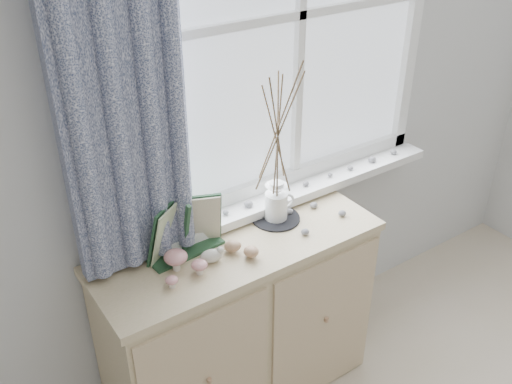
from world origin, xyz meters
The scene contains 8 objects.
sideboard centered at (-0.15, 1.75, 0.43)m, with size 1.20×0.45×0.85m.
botanical_book centered at (-0.35, 1.79, 0.97)m, with size 0.36×0.13×0.25m, color #214529, non-canonical shape.
toadstool_cluster centered at (-0.43, 1.72, 0.90)m, with size 0.17×0.15×0.08m.
wooden_eggs centered at (-0.18, 1.69, 0.88)m, with size 0.10×0.11×0.07m.
songbird_figurine centered at (-0.30, 1.72, 0.88)m, with size 0.12×0.05×0.06m, color beige, non-canonical shape.
crocheted_doily centered at (0.08, 1.82, 0.85)m, with size 0.21×0.21×0.01m, color black.
twig_pitcher centered at (0.08, 1.82, 1.27)m, with size 0.33×0.33×0.73m.
sideboard_pebbles centered at (0.18, 1.76, 0.86)m, with size 0.34×0.23×0.03m.
Camera 1 is at (-1.14, 0.18, 2.20)m, focal length 40.00 mm.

